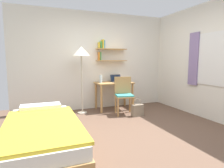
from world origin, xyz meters
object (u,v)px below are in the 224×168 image
standing_lamp (81,55)px  handbag (137,110)px  bed (43,137)px  book_stack (124,80)px  laptop (116,80)px  desk_chair (124,94)px  water_bottle (101,79)px  desk (114,87)px

standing_lamp → handbag: 1.90m
bed → book_stack: book_stack is taller
laptop → book_stack: 0.23m
bed → desk_chair: (1.93, 1.43, 0.27)m
water_bottle → handbag: (0.64, -0.83, -0.69)m
desk → book_stack: size_ratio=4.57×
desk_chair → standing_lamp: (-0.95, 0.42, 0.95)m
water_bottle → book_stack: water_bottle is taller
book_stack → handbag: size_ratio=0.50×
laptop → book_stack: bearing=-6.0°
desk_chair → handbag: desk_chair is taller
desk → water_bottle: size_ratio=4.77×
desk_chair → book_stack: bearing=64.2°
handbag → water_bottle: bearing=127.6°
desk → laptop: 0.22m
desk_chair → handbag: bearing=-53.4°
handbag → standing_lamp: bearing=148.6°
laptop → desk: bearing=-142.1°
desk → desk_chair: size_ratio=1.06×
standing_lamp → handbag: size_ratio=3.89×
laptop → water_bottle: size_ratio=1.53×
desk → laptop: (0.09, 0.07, 0.19)m
bed → water_bottle: bearing=52.2°
standing_lamp → water_bottle: 0.83m
desk_chair → water_bottle: water_bottle is taller
bed → handbag: (2.16, 1.13, -0.09)m
desk → bed: bearing=-134.2°
laptop → desk_chair: bearing=-93.7°
desk → standing_lamp: (-0.90, -0.09, 0.87)m
desk → water_bottle: (-0.36, 0.02, 0.24)m
laptop → handbag: (0.18, -0.88, -0.64)m
handbag → laptop: bearing=101.8°
desk_chair → book_stack: 0.67m
handbag → book_stack: bearing=86.9°
bed → desk: 2.72m
laptop → water_bottle: (-0.46, -0.05, 0.05)m
desk_chair → water_bottle: bearing=128.2°
desk_chair → book_stack: size_ratio=4.30×
desk_chair → book_stack: desk_chair is taller
bed → book_stack: 3.01m
water_bottle → book_stack: bearing=2.3°
laptop → handbag: 1.10m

